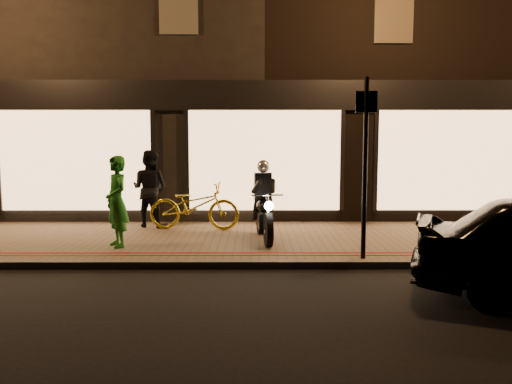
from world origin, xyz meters
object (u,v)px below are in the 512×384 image
person_green (117,201)px  motorcycle (264,209)px  sign_post (365,159)px  bicycle_gold (194,206)px

person_green → motorcycle: bearing=68.5°
sign_post → bicycle_gold: 4.33m
motorcycle → person_green: (-2.74, -0.66, 0.23)m
motorcycle → sign_post: size_ratio=0.65×
person_green → sign_post: bearing=42.9°
motorcycle → person_green: bearing=-172.2°
motorcycle → sign_post: sign_post is taller
sign_post → bicycle_gold: bearing=139.3°
bicycle_gold → sign_post: bearing=-124.4°
motorcycle → person_green: size_ratio=1.14×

